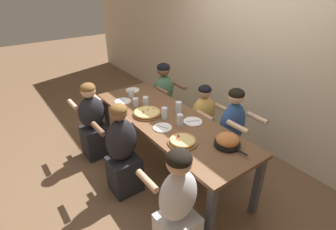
% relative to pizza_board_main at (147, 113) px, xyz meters
% --- Properties ---
extents(ground_plane, '(18.00, 18.00, 0.00)m').
position_rel_pizza_board_main_xyz_m(ground_plane, '(0.23, 0.15, -0.82)').
color(ground_plane, brown).
rests_on(ground_plane, ground).
extents(restaurant_back_panel, '(10.00, 0.06, 3.20)m').
position_rel_pizza_board_main_xyz_m(restaurant_back_panel, '(0.23, 1.62, 0.78)').
color(restaurant_back_panel, beige).
rests_on(restaurant_back_panel, ground).
extents(dining_table, '(2.36, 0.80, 0.79)m').
position_rel_pizza_board_main_xyz_m(dining_table, '(0.23, 0.15, -0.11)').
color(dining_table, brown).
rests_on(dining_table, ground).
extents(pizza_board_main, '(0.36, 0.36, 0.05)m').
position_rel_pizza_board_main_xyz_m(pizza_board_main, '(0.00, 0.00, 0.00)').
color(pizza_board_main, brown).
rests_on(pizza_board_main, dining_table).
extents(pizza_board_second, '(0.31, 0.31, 0.05)m').
position_rel_pizza_board_main_xyz_m(pizza_board_second, '(0.74, -0.03, -0.00)').
color(pizza_board_second, brown).
rests_on(pizza_board_second, dining_table).
extents(skillet_bowl, '(0.39, 0.27, 0.13)m').
position_rel_pizza_board_main_xyz_m(skillet_bowl, '(1.04, 0.30, 0.03)').
color(skillet_bowl, black).
rests_on(skillet_bowl, dining_table).
extents(empty_plate_a, '(0.22, 0.22, 0.02)m').
position_rel_pizza_board_main_xyz_m(empty_plate_a, '(0.47, 0.34, -0.02)').
color(empty_plate_a, white).
rests_on(empty_plate_a, dining_table).
extents(empty_plate_b, '(0.21, 0.21, 0.02)m').
position_rel_pizza_board_main_xyz_m(empty_plate_b, '(-0.78, 0.23, -0.02)').
color(empty_plate_b, white).
rests_on(empty_plate_b, dining_table).
extents(empty_plate_c, '(0.22, 0.22, 0.02)m').
position_rel_pizza_board_main_xyz_m(empty_plate_c, '(-0.52, -0.07, -0.02)').
color(empty_plate_c, white).
rests_on(empty_plate_c, dining_table).
extents(empty_plate_d, '(0.22, 0.22, 0.02)m').
position_rel_pizza_board_main_xyz_m(empty_plate_d, '(0.37, -0.03, -0.02)').
color(empty_plate_d, white).
rests_on(empty_plate_d, dining_table).
extents(drinking_glass_a, '(0.07, 0.07, 0.15)m').
position_rel_pizza_board_main_xyz_m(drinking_glass_a, '(0.21, 0.12, 0.04)').
color(drinking_glass_a, silver).
rests_on(drinking_glass_a, dining_table).
extents(drinking_glass_b, '(0.08, 0.08, 0.10)m').
position_rel_pizza_board_main_xyz_m(drinking_glass_b, '(-0.59, 0.11, 0.02)').
color(drinking_glass_b, silver).
rests_on(drinking_glass_b, dining_table).
extents(drinking_glass_c, '(0.07, 0.07, 0.13)m').
position_rel_pizza_board_main_xyz_m(drinking_glass_c, '(-0.23, 0.12, 0.03)').
color(drinking_glass_c, silver).
rests_on(drinking_glass_c, dining_table).
extents(drinking_glass_d, '(0.08, 0.08, 0.15)m').
position_rel_pizza_board_main_xyz_m(drinking_glass_d, '(0.19, 0.35, 0.04)').
color(drinking_glass_d, silver).
rests_on(drinking_glass_d, dining_table).
extents(drinking_glass_e, '(0.07, 0.07, 0.14)m').
position_rel_pizza_board_main_xyz_m(drinking_glass_e, '(0.44, 0.17, 0.03)').
color(drinking_glass_e, silver).
rests_on(drinking_glass_e, dining_table).
extents(drinking_glass_f, '(0.07, 0.07, 0.11)m').
position_rel_pizza_board_main_xyz_m(drinking_glass_f, '(-0.31, 0.02, 0.02)').
color(drinking_glass_f, silver).
rests_on(drinking_glass_f, dining_table).
extents(diner_near_left, '(0.51, 0.40, 1.11)m').
position_rel_pizza_board_main_xyz_m(diner_near_left, '(-0.68, -0.47, -0.31)').
color(diner_near_left, '#232328').
rests_on(diner_near_left, ground).
extents(diner_far_center, '(0.51, 0.40, 1.07)m').
position_rel_pizza_board_main_xyz_m(diner_far_center, '(0.20, 0.77, -0.34)').
color(diner_far_center, gold).
rests_on(diner_far_center, ground).
extents(diner_far_midright, '(0.51, 0.40, 1.19)m').
position_rel_pizza_board_main_xyz_m(diner_far_midright, '(0.71, 0.77, -0.28)').
color(diner_far_midright, '#2D5193').
rests_on(diner_far_midright, ground).
extents(diner_near_right, '(0.51, 0.40, 1.17)m').
position_rel_pizza_board_main_xyz_m(diner_near_right, '(1.22, -0.47, -0.28)').
color(diner_near_right, silver).
rests_on(diner_near_right, ground).
extents(diner_near_center, '(0.51, 0.40, 1.16)m').
position_rel_pizza_board_main_xyz_m(diner_near_center, '(0.20, -0.47, -0.29)').
color(diner_near_center, '#232328').
rests_on(diner_near_center, ground).
extents(diner_far_left, '(0.51, 0.40, 1.13)m').
position_rel_pizza_board_main_xyz_m(diner_far_left, '(-0.73, 0.77, -0.30)').
color(diner_far_left, '#477556').
rests_on(diner_far_left, ground).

